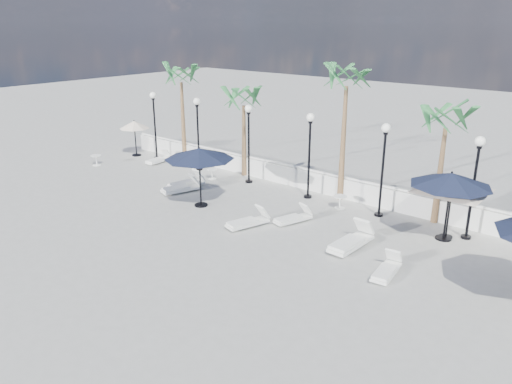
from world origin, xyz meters
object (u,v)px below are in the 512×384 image
Objects in this scene: lounger_2 at (159,159)px; lounger_4 at (351,241)px; lounger_1 at (181,188)px; lounger_5 at (293,218)px; parasol_cream_small at (134,125)px; parasol_navy_left at (199,154)px; parasol_navy_mid at (451,180)px; lounger_7 at (387,270)px; lounger_0 at (186,183)px; lounger_3 at (248,221)px; parasol_cream_sq_a at (453,182)px.

lounger_2 is 0.78× the size of lounger_4.
lounger_5 is at bearing 21.07° from lounger_1.
parasol_cream_small is at bearing 168.59° from lounger_2.
parasol_cream_small reaches higher than lounger_4.
parasol_navy_left is at bearing -32.11° from lounger_2.
lounger_5 is (-2.94, 0.61, -0.06)m from lounger_4.
lounger_4 is (13.88, -2.92, 0.06)m from lounger_2.
lounger_5 is 0.59× the size of parasol_navy_mid.
parasol_navy_left reaches higher than lounger_2.
parasol_navy_mid reaches higher than lounger_7.
lounger_0 is 0.91× the size of parasol_cream_small.
parasol_navy_mid reaches higher than lounger_0.
lounger_0 reaches higher than lounger_5.
lounger_1 is 5.46m from lounger_2.
parasol_navy_mid is (9.36, 3.22, -0.03)m from parasol_navy_left.
lounger_2 is 0.79× the size of parasol_cream_small.
lounger_4 is 0.74× the size of parasol_navy_mid.
lounger_2 is at bearing 166.88° from lounger_0.
lounger_2 is 2.79m from parasol_cream_small.
lounger_3 is 0.63× the size of parasol_navy_left.
lounger_2 is at bearing -174.70° from lounger_5.
lounger_7 is at bearing 14.25° from lounger_3.
lounger_4 is (9.45, -0.92, 0.03)m from lounger_0.
parasol_navy_mid reaches higher than parasol_cream_small.
lounger_7 is at bearing -95.49° from parasol_cream_sq_a.
lounger_0 reaches higher than lounger_2.
parasol_navy_left is 9.90m from parasol_navy_mid.
lounger_0 is at bearing -170.70° from parasol_navy_mid.
lounger_4 is 4.13m from parasol_navy_mid.
lounger_1 reaches higher than lounger_5.
parasol_navy_mid is at bearing -0.94° from parasol_cream_small.
lounger_5 is at bearing 170.62° from lounger_4.
parasol_navy_left is (1.99, -0.66, 2.08)m from lounger_1.
parasol_cream_small is at bearing 175.78° from lounger_1.
parasol_cream_sq_a reaches higher than lounger_7.
lounger_1 is at bearing 161.74° from parasol_navy_left.
lounger_0 is at bearing 150.68° from parasol_navy_left.
parasol_navy_mid is at bearing 30.63° from lounger_1.
parasol_navy_left reaches higher than lounger_0.
lounger_0 is 1.15× the size of lounger_7.
parasol_navy_left reaches higher than lounger_5.
parasol_cream_sq_a is (11.36, 2.77, 1.91)m from lounger_1.
parasol_navy_left reaches higher than lounger_4.
parasol_cream_sq_a is at bearing 31.61° from lounger_1.
lounger_4 is (4.05, 0.85, 0.04)m from lounger_3.
parasol_navy_mid is 0.62× the size of parasol_cream_sq_a.
parasol_navy_left reaches higher than parasol_cream_sq_a.
lounger_1 is 5.18m from lounger_3.
lounger_0 is 0.65× the size of parasol_navy_left.
parasol_cream_small is at bearing -173.59° from lounger_5.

